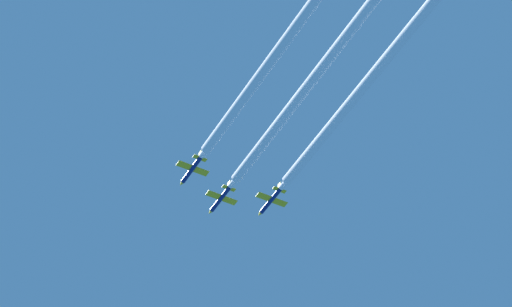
# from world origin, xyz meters

# --- Properties ---
(jet_lead) EXTENTS (7.96, 11.58, 2.78)m
(jet_lead) POSITION_xyz_m (0.25, 7.73, 208.84)
(jet_lead) COLOR navy
(jet_left_wingman) EXTENTS (7.96, 11.58, 2.78)m
(jet_left_wingman) POSITION_xyz_m (-11.24, 0.26, 207.14)
(jet_left_wingman) COLOR navy
(jet_right_wingman) EXTENTS (7.96, 11.58, 2.78)m
(jet_right_wingman) POSITION_xyz_m (10.29, 0.69, 206.97)
(jet_right_wingman) COLOR navy
(smoke_trail_lead) EXTENTS (2.46, 77.37, 2.46)m
(smoke_trail_lead) POSITION_xyz_m (0.25, -36.24, 208.81)
(smoke_trail_lead) COLOR white
(smoke_trail_left_wingman) EXTENTS (2.46, 63.24, 2.46)m
(smoke_trail_left_wingman) POSITION_xyz_m (-11.24, -36.66, 207.12)
(smoke_trail_left_wingman) COLOR white
(smoke_trail_right_wingman) EXTENTS (2.46, 74.48, 2.46)m
(smoke_trail_right_wingman) POSITION_xyz_m (10.29, -41.84, 206.94)
(smoke_trail_right_wingman) COLOR white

